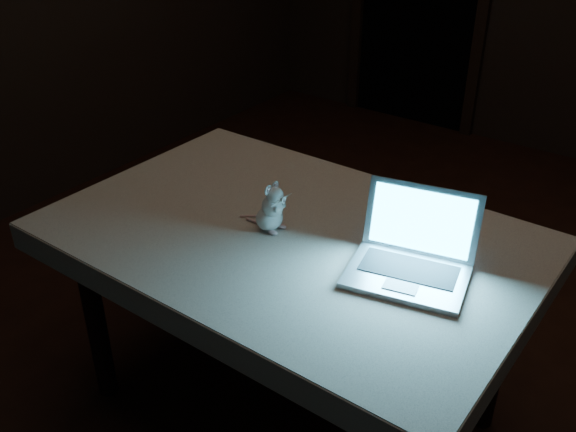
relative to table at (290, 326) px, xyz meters
The scene contains 5 objects.
floor 0.62m from the table, 79.53° to the left, with size 5.00×5.00×0.00m, color black.
table is the anchor object (origin of this frame).
tablecloth 0.36m from the table, 19.45° to the right, with size 1.54×1.02×0.09m, color beige, non-canonical shape.
laptop 0.66m from the table, ahead, with size 0.34×0.29×0.23m, color #AEAEB2, non-canonical shape.
plush_mouse 0.48m from the table, 153.54° to the right, with size 0.12×0.12×0.17m, color white, non-canonical shape.
Camera 1 is at (0.95, -1.90, 1.85)m, focal length 40.00 mm.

